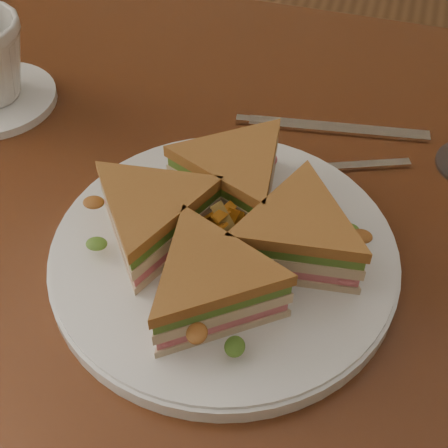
# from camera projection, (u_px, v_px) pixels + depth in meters

# --- Properties ---
(table) EXTENTS (1.20, 0.80, 0.75)m
(table) POSITION_uv_depth(u_px,v_px,m) (232.00, 263.00, 0.70)
(table) COLOR #3B1B0D
(table) RESTS_ON ground
(plate) EXTENTS (0.31, 0.31, 0.02)m
(plate) POSITION_uv_depth(u_px,v_px,m) (224.00, 255.00, 0.56)
(plate) COLOR white
(plate) RESTS_ON table
(sandwich_wedges) EXTENTS (0.27, 0.27, 0.06)m
(sandwich_wedges) POSITION_uv_depth(u_px,v_px,m) (224.00, 228.00, 0.54)
(sandwich_wedges) COLOR beige
(sandwich_wedges) RESTS_ON plate
(crisps_mound) EXTENTS (0.09, 0.09, 0.05)m
(crisps_mound) POSITION_uv_depth(u_px,v_px,m) (224.00, 231.00, 0.54)
(crisps_mound) COLOR #BE6D18
(crisps_mound) RESTS_ON plate
(spoon) EXTENTS (0.17, 0.08, 0.01)m
(spoon) POSITION_uv_depth(u_px,v_px,m) (281.00, 169.00, 0.65)
(spoon) COLOR silver
(spoon) RESTS_ON table
(knife) EXTENTS (0.21, 0.04, 0.00)m
(knife) POSITION_uv_depth(u_px,v_px,m) (325.00, 128.00, 0.70)
(knife) COLOR silver
(knife) RESTS_ON table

